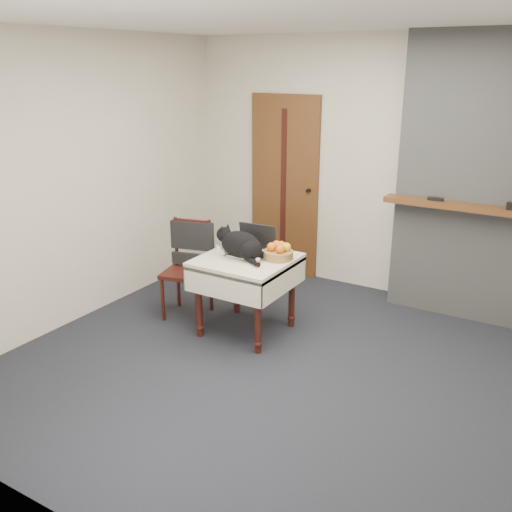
{
  "coord_description": "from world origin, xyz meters",
  "views": [
    {
      "loc": [
        1.76,
        -3.56,
        2.31
      ],
      "look_at": [
        -0.6,
        0.36,
        0.76
      ],
      "focal_mm": 40.0,
      "sensor_mm": 36.0,
      "label": 1
    }
  ],
  "objects": [
    {
      "name": "ground",
      "position": [
        0.0,
        0.0,
        0.0
      ],
      "size": [
        4.5,
        4.5,
        0.0
      ],
      "primitive_type": "plane",
      "color": "black",
      "rests_on": "ground"
    },
    {
      "name": "fruit_basket",
      "position": [
        -0.48,
        0.54,
        0.76
      ],
      "size": [
        0.26,
        0.26,
        0.15
      ],
      "color": "#A87144",
      "rests_on": "side_table"
    },
    {
      "name": "laptop",
      "position": [
        -0.73,
        0.54,
        0.77
      ],
      "size": [
        0.38,
        0.33,
        0.26
      ],
      "rotation": [
        0.0,
        0.0,
        0.09
      ],
      "color": "#B7B7BC",
      "rests_on": "side_table"
    },
    {
      "name": "room_shell",
      "position": [
        0.0,
        0.46,
        1.76
      ],
      "size": [
        4.52,
        4.01,
        2.61
      ],
      "color": "beige",
      "rests_on": "ground"
    },
    {
      "name": "chair",
      "position": [
        -1.42,
        0.5,
        0.59
      ],
      "size": [
        0.5,
        0.49,
        0.92
      ],
      "rotation": [
        0.0,
        0.0,
        0.24
      ],
      "color": "#39140F",
      "rests_on": "ground"
    },
    {
      "name": "door",
      "position": [
        -1.2,
        1.97,
        1.0
      ],
      "size": [
        0.82,
        0.1,
        2.0
      ],
      "color": "brown",
      "rests_on": "ground"
    },
    {
      "name": "side_table",
      "position": [
        -0.73,
        0.41,
        0.59
      ],
      "size": [
        0.78,
        0.78,
        0.7
      ],
      "color": "#39140F",
      "rests_on": "ground"
    },
    {
      "name": "desk_clutter",
      "position": [
        -0.56,
        0.48,
        0.7
      ],
      "size": [
        0.13,
        0.1,
        0.01
      ],
      "primitive_type": "cube",
      "rotation": [
        0.0,
        0.0,
        0.6
      ],
      "color": "black",
      "rests_on": "side_table"
    },
    {
      "name": "cream_jar",
      "position": [
        -1.0,
        0.4,
        0.74
      ],
      "size": [
        0.07,
        0.07,
        0.08
      ],
      "primitive_type": "cylinder",
      "color": "white",
      "rests_on": "side_table"
    },
    {
      "name": "cat",
      "position": [
        -0.77,
        0.4,
        0.82
      ],
      "size": [
        0.54,
        0.29,
        0.27
      ],
      "rotation": [
        0.0,
        0.0,
        -0.12
      ],
      "color": "black",
      "rests_on": "side_table"
    },
    {
      "name": "chimney",
      "position": [
        0.9,
        1.85,
        1.3
      ],
      "size": [
        1.62,
        0.48,
        2.6
      ],
      "color": "gray",
      "rests_on": "ground"
    },
    {
      "name": "pill_bottle",
      "position": [
        -0.52,
        0.27,
        0.74
      ],
      "size": [
        0.04,
        0.04,
        0.08
      ],
      "color": "#AC4515",
      "rests_on": "side_table"
    }
  ]
}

